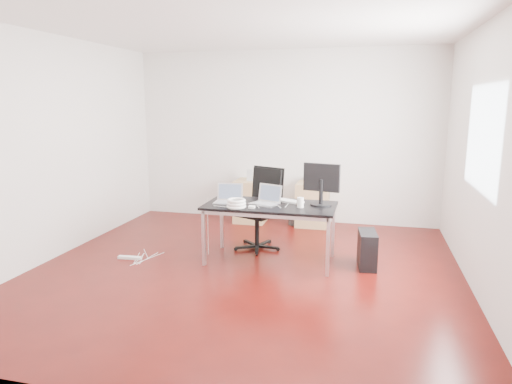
% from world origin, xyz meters
% --- Properties ---
extents(room_shell, '(5.00, 5.00, 5.00)m').
position_xyz_m(room_shell, '(0.04, 0.00, 1.40)').
color(room_shell, '#3D0907').
rests_on(room_shell, ground).
extents(desk, '(1.60, 0.80, 0.73)m').
position_xyz_m(desk, '(0.21, 0.42, 0.68)').
color(desk, black).
rests_on(desk, ground).
extents(office_chair, '(0.63, 0.64, 1.08)m').
position_xyz_m(office_chair, '(-0.02, 0.92, 0.61)').
color(office_chair, black).
rests_on(office_chair, ground).
extents(filing_cabinet_left, '(0.50, 0.50, 0.70)m').
position_xyz_m(filing_cabinet_left, '(-0.51, 2.23, 0.35)').
color(filing_cabinet_left, '#A78353').
rests_on(filing_cabinet_left, ground).
extents(filing_cabinet_right, '(0.50, 0.50, 0.70)m').
position_xyz_m(filing_cabinet_right, '(0.52, 2.23, 0.35)').
color(filing_cabinet_right, '#A78353').
rests_on(filing_cabinet_right, ground).
extents(pc_tower, '(0.25, 0.47, 0.44)m').
position_xyz_m(pc_tower, '(1.40, 0.50, 0.22)').
color(pc_tower, black).
rests_on(pc_tower, ground).
extents(wastebasket, '(0.28, 0.28, 0.28)m').
position_xyz_m(wastebasket, '(0.25, 2.22, 0.14)').
color(wastebasket, black).
rests_on(wastebasket, ground).
extents(power_strip, '(0.30, 0.08, 0.04)m').
position_xyz_m(power_strip, '(-1.54, 0.05, 0.02)').
color(power_strip, white).
rests_on(power_strip, ground).
extents(laptop_left, '(0.34, 0.27, 0.23)m').
position_xyz_m(laptop_left, '(-0.32, 0.40, 0.79)').
color(laptop_left, silver).
rests_on(laptop_left, desk).
extents(laptop_right, '(0.40, 0.36, 0.23)m').
position_xyz_m(laptop_right, '(0.16, 0.44, 0.79)').
color(laptop_right, silver).
rests_on(laptop_right, desk).
extents(monitor, '(0.45, 0.26, 0.51)m').
position_xyz_m(monitor, '(0.82, 0.55, 1.01)').
color(monitor, black).
rests_on(monitor, desk).
extents(keyboard, '(0.46, 0.30, 0.02)m').
position_xyz_m(keyboard, '(0.38, 0.63, 0.74)').
color(keyboard, white).
rests_on(keyboard, desk).
extents(cup_white, '(0.08, 0.08, 0.12)m').
position_xyz_m(cup_white, '(0.60, 0.35, 0.79)').
color(cup_white, white).
rests_on(cup_white, desk).
extents(cup_brown, '(0.08, 0.08, 0.10)m').
position_xyz_m(cup_brown, '(0.58, 0.42, 0.78)').
color(cup_brown, '#522D1C').
rests_on(cup_brown, desk).
extents(cable_coil, '(0.24, 0.24, 0.11)m').
position_xyz_m(cable_coil, '(-0.14, 0.14, 0.78)').
color(cable_coil, white).
rests_on(cable_coil, desk).
extents(power_adapter, '(0.07, 0.07, 0.03)m').
position_xyz_m(power_adapter, '(0.04, 0.16, 0.74)').
color(power_adapter, white).
rests_on(power_adapter, desk).
extents(speaker, '(0.10, 0.09, 0.18)m').
position_xyz_m(speaker, '(-0.51, 2.17, 0.79)').
color(speaker, '#9E9E9E').
rests_on(speaker, filing_cabinet_left).
extents(navy_garment, '(0.33, 0.28, 0.09)m').
position_xyz_m(navy_garment, '(0.56, 2.26, 0.74)').
color(navy_garment, black).
rests_on(navy_garment, filing_cabinet_right).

